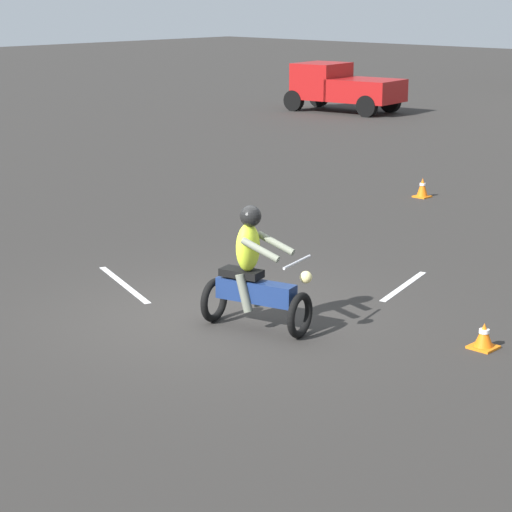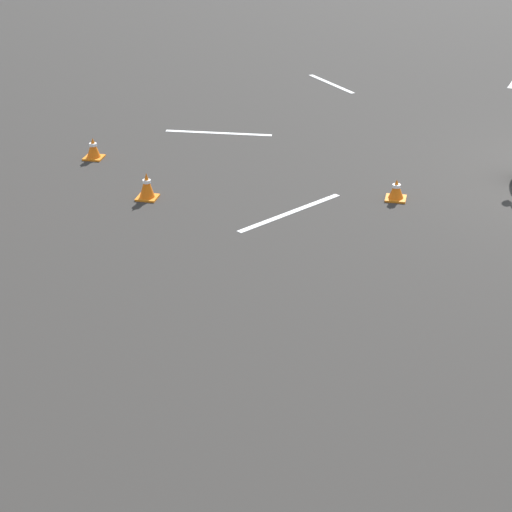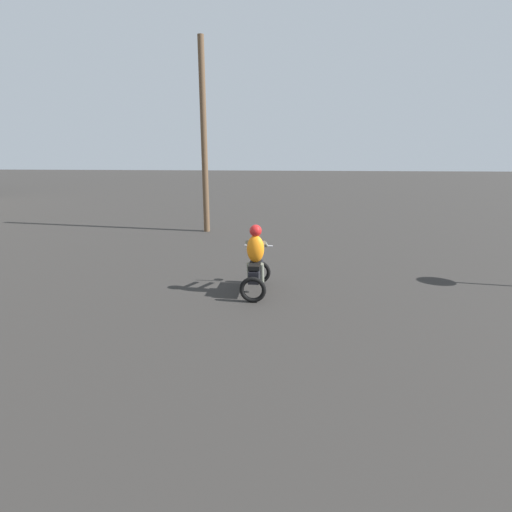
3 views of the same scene
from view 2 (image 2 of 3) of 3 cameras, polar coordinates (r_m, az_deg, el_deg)
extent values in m
cube|color=orange|center=(15.76, -6.23, 3.34)|extent=(0.32, 0.32, 0.03)
cone|color=orange|center=(15.68, -6.26, 4.06)|extent=(0.24, 0.24, 0.40)
cylinder|color=white|center=(15.66, -6.27, 4.27)|extent=(0.13, 0.13, 0.05)
cube|color=orange|center=(17.63, -9.24, 5.58)|extent=(0.32, 0.32, 0.03)
cone|color=orange|center=(17.57, -9.29, 6.15)|extent=(0.24, 0.24, 0.34)
cylinder|color=white|center=(17.56, -9.30, 6.30)|extent=(0.13, 0.13, 0.05)
cube|color=orange|center=(15.78, 7.99, 3.28)|extent=(0.32, 0.32, 0.03)
cone|color=orange|center=(15.72, 8.03, 3.83)|extent=(0.24, 0.24, 0.30)
cylinder|color=white|center=(15.71, 8.04, 3.99)|extent=(0.13, 0.13, 0.05)
cube|color=silver|center=(18.74, -2.15, 7.05)|extent=(2.01, 0.24, 0.01)
cube|color=silver|center=(15.14, 1.98, 2.50)|extent=(1.28, 1.81, 0.01)
cube|color=silver|center=(22.04, 4.32, 9.79)|extent=(1.18, 1.34, 0.01)
camera|label=1|loc=(26.08, -3.62, 21.88)|focal=70.00mm
camera|label=3|loc=(6.40, 37.68, -3.46)|focal=28.00mm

